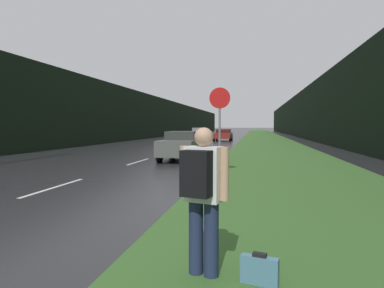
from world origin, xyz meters
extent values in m
cube|color=#386028|center=(6.80, 40.00, 0.01)|extent=(6.00, 240.00, 0.02)
cube|color=silver|center=(0.00, 6.61, 0.00)|extent=(0.12, 3.00, 0.01)
cube|color=silver|center=(0.00, 13.61, 0.00)|extent=(0.12, 3.00, 0.01)
cube|color=silver|center=(0.00, 20.61, 0.00)|extent=(0.12, 3.00, 0.01)
cube|color=black|center=(-9.80, 50.00, 3.02)|extent=(2.00, 140.00, 6.04)
cube|color=black|center=(12.80, 50.00, 3.32)|extent=(2.00, 140.00, 6.65)
cylinder|color=slate|center=(4.35, 9.41, 1.15)|extent=(0.07, 0.07, 2.30)
cylinder|color=#B71414|center=(4.35, 9.41, 2.65)|extent=(0.70, 0.02, 0.70)
cylinder|color=#1E2847|center=(4.87, 1.79, 0.43)|extent=(0.17, 0.17, 0.87)
cylinder|color=#1E2847|center=(5.05, 1.74, 0.43)|extent=(0.17, 0.17, 0.87)
cube|color=white|center=(4.96, 1.76, 1.18)|extent=(0.44, 0.32, 0.63)
sphere|color=tan|center=(4.96, 1.76, 1.60)|extent=(0.22, 0.22, 0.22)
cylinder|color=tan|center=(4.72, 1.82, 1.20)|extent=(0.10, 0.10, 0.59)
cylinder|color=tan|center=(5.20, 1.70, 1.20)|extent=(0.10, 0.10, 0.59)
cube|color=black|center=(4.91, 1.56, 1.21)|extent=(0.36, 0.26, 0.50)
cube|color=teal|center=(5.59, 1.63, 0.16)|extent=(0.42, 0.20, 0.32)
cube|color=black|center=(5.59, 1.63, 0.34)|extent=(0.16, 0.11, 0.04)
cube|color=#4C514C|center=(1.90, 14.77, 0.66)|extent=(1.72, 4.09, 0.75)
cube|color=#2D302D|center=(1.90, 14.98, 1.24)|extent=(1.46, 1.84, 0.41)
cylinder|color=black|center=(2.72, 13.50, 0.32)|extent=(0.20, 0.64, 0.64)
cylinder|color=black|center=(1.08, 13.50, 0.32)|extent=(0.20, 0.64, 0.64)
cylinder|color=black|center=(2.72, 16.04, 0.32)|extent=(0.20, 0.64, 0.64)
cylinder|color=black|center=(1.08, 16.04, 0.32)|extent=(0.20, 0.64, 0.64)
cube|color=maroon|center=(1.90, 37.21, 0.60)|extent=(1.87, 4.37, 0.61)
cube|color=#40120F|center=(1.90, 37.43, 1.12)|extent=(1.59, 1.97, 0.42)
cylinder|color=black|center=(2.79, 35.85, 0.33)|extent=(0.20, 0.66, 0.66)
cylinder|color=black|center=(1.01, 35.85, 0.33)|extent=(0.20, 0.66, 0.66)
cylinder|color=black|center=(2.79, 38.56, 0.33)|extent=(0.20, 0.66, 0.66)
cylinder|color=black|center=(1.01, 38.56, 0.33)|extent=(0.20, 0.66, 0.66)
cube|color=#9E9EA3|center=(-1.90, 43.43, 0.65)|extent=(1.85, 4.22, 0.69)
cube|color=#5E5E61|center=(-1.90, 43.22, 1.23)|extent=(1.57, 1.90, 0.47)
cylinder|color=black|center=(-2.78, 44.74, 0.34)|extent=(0.20, 0.69, 0.69)
cylinder|color=black|center=(-1.02, 44.74, 0.34)|extent=(0.20, 0.69, 0.69)
cylinder|color=black|center=(-2.78, 42.13, 0.34)|extent=(0.20, 0.69, 0.69)
cylinder|color=black|center=(-1.02, 42.13, 0.34)|extent=(0.20, 0.69, 0.69)
camera|label=1|loc=(5.53, -2.04, 1.73)|focal=32.00mm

